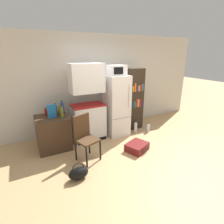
{
  "coord_description": "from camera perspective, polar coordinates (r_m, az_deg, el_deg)",
  "views": [
    {
      "loc": [
        -2.01,
        -2.7,
        2.17
      ],
      "look_at": [
        -0.19,
        0.85,
        0.82
      ],
      "focal_mm": 28.0,
      "sensor_mm": 36.0,
      "label": 1
    }
  ],
  "objects": [
    {
      "name": "refrigerator",
      "position": [
        4.74,
        1.42,
        2.11
      ],
      "size": [
        0.57,
        0.65,
        1.63
      ],
      "color": "white",
      "rests_on": "ground_plane"
    },
    {
      "name": "bottle_amber_beer",
      "position": [
        4.26,
        -16.73,
        0.19
      ],
      "size": [
        0.06,
        0.06,
        0.2
      ],
      "color": "brown",
      "rests_on": "side_table"
    },
    {
      "name": "handbag",
      "position": [
        3.37,
        -10.88,
        -18.97
      ],
      "size": [
        0.36,
        0.2,
        0.33
      ],
      "color": "black",
      "rests_on": "ground_plane"
    },
    {
      "name": "suitcase_large_flat",
      "position": [
        4.2,
        8.15,
        -11.19
      ],
      "size": [
        0.6,
        0.55,
        0.18
      ],
      "rotation": [
        0.0,
        0.0,
        0.39
      ],
      "color": "maroon",
      "rests_on": "ground_plane"
    },
    {
      "name": "bottle_blue_soda",
      "position": [
        4.36,
        -15.89,
        1.34
      ],
      "size": [
        0.08,
        0.08,
        0.32
      ],
      "color": "#1E47A3",
      "rests_on": "side_table"
    },
    {
      "name": "bottle_clear_short",
      "position": [
        4.46,
        -19.87,
        0.44
      ],
      "size": [
        0.07,
        0.07,
        0.16
      ],
      "color": "silver",
      "rests_on": "side_table"
    },
    {
      "name": "wall_back",
      "position": [
        5.26,
        -1.98,
        9.58
      ],
      "size": [
        6.4,
        0.1,
        2.67
      ],
      "color": "beige",
      "rests_on": "ground_plane"
    },
    {
      "name": "side_table",
      "position": [
        4.36,
        -18.61,
        -6.36
      ],
      "size": [
        0.73,
        0.68,
        0.79
      ],
      "color": "#422D1E",
      "rests_on": "ground_plane"
    },
    {
      "name": "water_bottle_middle",
      "position": [
        5.08,
        7.72,
        -4.95
      ],
      "size": [
        0.09,
        0.09,
        0.34
      ],
      "color": "silver",
      "rests_on": "ground_plane"
    },
    {
      "name": "cereal_box",
      "position": [
        4.12,
        -19.07,
        0.27
      ],
      "size": [
        0.19,
        0.07,
        0.3
      ],
      "color": "#1E66A8",
      "rests_on": "side_table"
    },
    {
      "name": "bottle_ketchup_red",
      "position": [
        4.33,
        -20.81,
        -0.05
      ],
      "size": [
        0.06,
        0.06,
        0.19
      ],
      "color": "#AD1914",
      "rests_on": "side_table"
    },
    {
      "name": "bookshelf",
      "position": [
        5.17,
        7.25,
        4.21
      ],
      "size": [
        0.45,
        0.36,
        1.77
      ],
      "color": "#2D2319",
      "rests_on": "ground_plane"
    },
    {
      "name": "bottle_olive_oil",
      "position": [
        4.05,
        -16.07,
        -0.08
      ],
      "size": [
        0.07,
        0.07,
        0.3
      ],
      "color": "#566619",
      "rests_on": "side_table"
    },
    {
      "name": "kitchen_hutch",
      "position": [
        4.45,
        -7.91,
        2.06
      ],
      "size": [
        0.82,
        0.52,
        1.94
      ],
      "color": "white",
      "rests_on": "ground_plane"
    },
    {
      "name": "microwave",
      "position": [
        4.56,
        1.52,
        13.52
      ],
      "size": [
        0.44,
        0.35,
        0.25
      ],
      "color": "silver",
      "rests_on": "refrigerator"
    },
    {
      "name": "ground_plane",
      "position": [
        4.0,
        8.26,
        -14.31
      ],
      "size": [
        24.0,
        24.0,
        0.0
      ],
      "primitive_type": "plane",
      "color": "tan"
    },
    {
      "name": "bottle_green_tall",
      "position": [
        4.31,
        -17.89,
        0.68
      ],
      "size": [
        0.07,
        0.07,
        0.27
      ],
      "color": "#1E6028",
      "rests_on": "side_table"
    },
    {
      "name": "chair",
      "position": [
        3.69,
        -8.98,
        -7.11
      ],
      "size": [
        0.51,
        0.51,
        0.98
      ],
      "rotation": [
        0.0,
        0.0,
        0.34
      ],
      "color": "black",
      "rests_on": "ground_plane"
    },
    {
      "name": "water_bottle_front",
      "position": [
        5.16,
        11.72,
        -5.1
      ],
      "size": [
        0.09,
        0.09,
        0.28
      ],
      "color": "silver",
      "rests_on": "ground_plane"
    }
  ]
}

